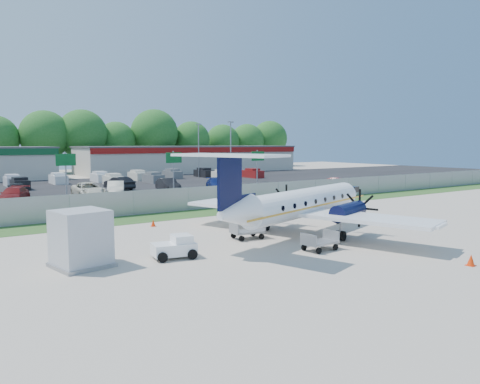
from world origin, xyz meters
TOP-DOWN VIEW (x-y plane):
  - ground at (0.00, 0.00)m, footprint 170.00×170.00m
  - grass_verge at (0.00, 12.00)m, footprint 170.00×4.00m
  - access_road at (0.00, 19.00)m, footprint 170.00×8.00m
  - parking_lot at (0.00, 40.00)m, footprint 170.00×32.00m
  - perimeter_fence at (0.00, 14.00)m, footprint 120.00×0.06m
  - building_east at (26.00, 61.98)m, footprint 44.40×12.40m
  - sign_left at (-8.00, 22.91)m, footprint 1.80×0.26m
  - sign_mid at (3.00, 22.91)m, footprint 1.80×0.26m
  - sign_right at (14.00, 22.91)m, footprint 1.80×0.26m
  - light_pole_ne at (20.00, 38.00)m, footprint 0.90×0.35m
  - light_pole_se at (20.00, 48.00)m, footprint 0.90×0.35m
  - tree_line at (0.00, 74.00)m, footprint 112.00×6.00m
  - aircraft at (0.77, 0.20)m, footprint 17.26×16.83m
  - pushback_tug at (-8.50, -0.68)m, footprint 2.33×1.85m
  - baggage_cart_near at (-2.74, 1.15)m, footprint 2.08×1.40m
  - baggage_cart_far at (-1.25, -3.60)m, footprint 2.04×1.33m
  - service_container at (-12.97, 0.28)m, footprint 2.83×2.83m
  - cone_port_wing at (2.47, -10.01)m, footprint 0.39×0.39m
  - cone_starboard_wing at (-5.77, 8.37)m, footprint 0.34×0.34m
  - road_car_mid at (10.17, 20.41)m, footprint 3.94×1.67m
  - road_car_east at (22.86, 17.90)m, footprint 5.27×3.20m
  - parked_car_a at (-11.74, 28.33)m, footprint 4.09×5.63m
  - parked_car_b at (-4.38, 28.52)m, footprint 2.93×5.97m
  - parked_car_c at (-1.41, 28.41)m, footprint 3.39×5.25m
  - parked_car_d at (5.32, 29.30)m, footprint 2.26×5.06m
  - parked_car_e at (11.61, 28.62)m, footprint 3.60×5.22m
  - parked_car_f at (-10.34, 35.58)m, footprint 2.87×5.10m
  - parked_car_g at (1.28, 34.87)m, footprint 2.64×5.18m
  - far_parking_rows at (0.00, 45.00)m, footprint 56.00×10.00m

SIDE VIEW (x-z plane):
  - ground at x=0.00m, z-range 0.00..0.00m
  - tree_line at x=0.00m, z-range -7.00..7.00m
  - road_car_mid at x=10.17m, z-range -0.66..0.66m
  - road_car_east at x=22.86m, z-range -0.82..0.82m
  - parked_car_a at x=-11.74m, z-range -0.76..0.76m
  - parked_car_b at x=-4.38m, z-range -0.81..0.81m
  - parked_car_c at x=-1.41m, z-range -0.82..0.82m
  - parked_car_d at x=5.32m, z-range -0.81..0.81m
  - parked_car_e at x=11.61m, z-range -0.70..0.70m
  - parked_car_f at x=-10.34m, z-range -0.70..0.70m
  - parked_car_g at x=1.28m, z-range -0.81..0.81m
  - far_parking_rows at x=0.00m, z-range -0.80..0.80m
  - grass_verge at x=0.00m, z-range 0.00..0.02m
  - access_road at x=0.00m, z-range 0.00..0.02m
  - parking_lot at x=0.00m, z-range 0.00..0.02m
  - cone_starboard_wing at x=-5.77m, z-range -0.01..0.47m
  - cone_port_wing at x=2.47m, z-range -0.02..0.54m
  - baggage_cart_far at x=-1.25m, z-range -0.04..0.98m
  - baggage_cart_near at x=-2.74m, z-range -0.04..0.99m
  - pushback_tug at x=-8.50m, z-range -0.02..1.13m
  - perimeter_fence at x=0.00m, z-range 0.01..2.00m
  - service_container at x=-12.97m, z-range -0.09..2.61m
  - aircraft at x=0.77m, z-range -0.60..4.69m
  - building_east at x=26.00m, z-range 0.01..5.25m
  - sign_left at x=-8.00m, z-range 1.11..6.11m
  - sign_mid at x=3.00m, z-range 1.11..6.11m
  - sign_right at x=14.00m, z-range 1.11..6.11m
  - light_pole_ne at x=20.00m, z-range 0.69..9.78m
  - light_pole_se at x=20.00m, z-range 0.69..9.78m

